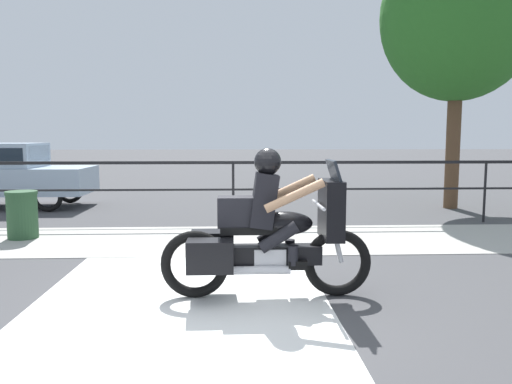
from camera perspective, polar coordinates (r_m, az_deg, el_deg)
name	(u,v)px	position (r m, az deg, el deg)	size (l,w,h in m)	color
ground_plane	(232,309)	(5.19, -2.75, -13.23)	(120.00, 120.00, 0.00)	#424244
sidewalk_band	(233,239)	(8.47, -2.63, -5.44)	(44.00, 2.40, 0.01)	#A8A59E
crosswalk_band	(177,317)	(5.04, -9.04, -13.89)	(3.11, 6.00, 0.01)	silver
fence_railing	(233,175)	(9.86, -2.63, 2.00)	(36.00, 0.05, 1.25)	black
motorcycle	(267,233)	(5.39, 1.27, -4.65)	(2.29, 0.76, 1.62)	black
parked_car	(3,171)	(13.62, -26.94, 2.17)	(3.99, 1.69, 1.57)	#9EB2C6
trash_bin	(22,215)	(9.37, -25.15, -2.38)	(0.52, 0.52, 0.82)	#284C2D
tree_behind_sign	(459,16)	(13.21, 22.15, 18.11)	(3.60, 3.60, 6.53)	brown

